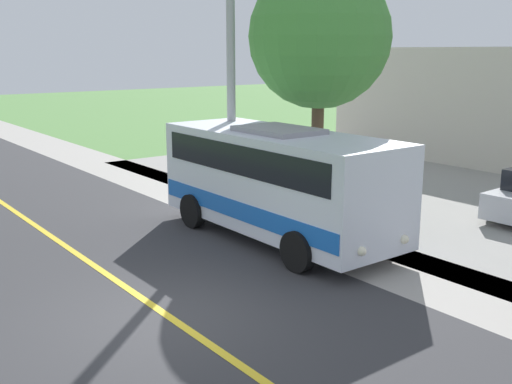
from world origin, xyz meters
TOP-DOWN VIEW (x-y plane):
  - ground_plane at (0.00, 0.00)m, footprint 120.00×120.00m
  - road_surface at (0.00, 0.00)m, footprint 8.00×100.00m
  - sidewalk at (-5.20, 0.00)m, footprint 2.40×100.00m
  - road_centre_line at (0.00, 0.00)m, footprint 0.16×100.00m
  - shuttle_bus_front at (-4.49, -2.39)m, footprint 2.63×6.92m
  - street_light_pole at (-4.88, -5.08)m, footprint 1.97×0.24m
  - tree_curbside at (-7.40, -4.11)m, footprint 4.08×4.08m

SIDE VIEW (x-z plane):
  - ground_plane at x=0.00m, z-range 0.00..0.00m
  - sidewalk at x=-5.20m, z-range 0.00..0.01m
  - road_surface at x=0.00m, z-range 0.00..0.01m
  - road_centre_line at x=0.00m, z-range 0.01..0.01m
  - shuttle_bus_front at x=-4.49m, z-range 0.14..2.93m
  - street_light_pole at x=-4.88m, z-range 0.41..8.75m
  - tree_curbside at x=-7.40m, z-range 1.45..8.47m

